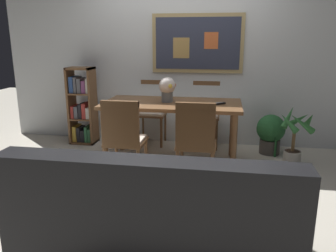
{
  "coord_description": "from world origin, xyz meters",
  "views": [
    {
      "loc": [
        0.61,
        -3.51,
        1.5
      ],
      "look_at": [
        0.08,
        -0.33,
        0.65
      ],
      "focal_mm": 35.89,
      "sensor_mm": 36.0,
      "label": 1
    }
  ],
  "objects": [
    {
      "name": "potted_palm",
      "position": [
        1.47,
        0.5,
        0.35
      ],
      "size": [
        0.41,
        0.44,
        0.73
      ],
      "color": "#B2ADA3",
      "rests_on": "ground_plane"
    },
    {
      "name": "dining_table",
      "position": [
        -0.0,
        0.42,
        0.65
      ],
      "size": [
        1.65,
        0.83,
        0.75
      ],
      "color": "brown",
      "rests_on": "ground_plane"
    },
    {
      "name": "dining_chair_far_left",
      "position": [
        -0.4,
        1.17,
        0.54
      ],
      "size": [
        0.4,
        0.41,
        0.91
      ],
      "color": "brown",
      "rests_on": "ground_plane"
    },
    {
      "name": "wall_back_with_painting",
      "position": [
        0.01,
        1.3,
        1.3
      ],
      "size": [
        5.2,
        0.14,
        2.6
      ],
      "color": "silver",
      "rests_on": "ground_plane"
    },
    {
      "name": "dining_chair_near_right",
      "position": [
        0.36,
        -0.31,
        0.54
      ],
      "size": [
        0.4,
        0.41,
        0.91
      ],
      "color": "brown",
      "rests_on": "ground_plane"
    },
    {
      "name": "dining_chair_far_right",
      "position": [
        0.37,
        1.18,
        0.54
      ],
      "size": [
        0.4,
        0.41,
        0.91
      ],
      "color": "brown",
      "rests_on": "ground_plane"
    },
    {
      "name": "ground_plane",
      "position": [
        0.0,
        0.0,
        0.0
      ],
      "size": [
        12.0,
        12.0,
        0.0
      ],
      "primitive_type": "plane",
      "color": "beige"
    },
    {
      "name": "flower_vase",
      "position": [
        -0.06,
        0.44,
        0.92
      ],
      "size": [
        0.2,
        0.2,
        0.3
      ],
      "color": "slate",
      "rests_on": "dining_table"
    },
    {
      "name": "potted_ivy",
      "position": [
        1.25,
        0.92,
        0.29
      ],
      "size": [
        0.37,
        0.37,
        0.6
      ],
      "color": "#4C4742",
      "rests_on": "ground_plane"
    },
    {
      "name": "bookshelf",
      "position": [
        -1.39,
        0.98,
        0.52
      ],
      "size": [
        0.36,
        0.28,
        1.1
      ],
      "color": "brown",
      "rests_on": "ground_plane"
    },
    {
      "name": "tv_remote",
      "position": [
        0.56,
        0.39,
        0.76
      ],
      "size": [
        0.15,
        0.13,
        0.02
      ],
      "color": "black",
      "rests_on": "dining_table"
    },
    {
      "name": "leather_couch",
      "position": [
        0.19,
        -1.54,
        0.31
      ],
      "size": [
        1.8,
        0.84,
        0.84
      ],
      "color": "black",
      "rests_on": "ground_plane"
    },
    {
      "name": "dining_chair_near_left",
      "position": [
        -0.38,
        -0.33,
        0.54
      ],
      "size": [
        0.4,
        0.41,
        0.91
      ],
      "color": "brown",
      "rests_on": "ground_plane"
    }
  ]
}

